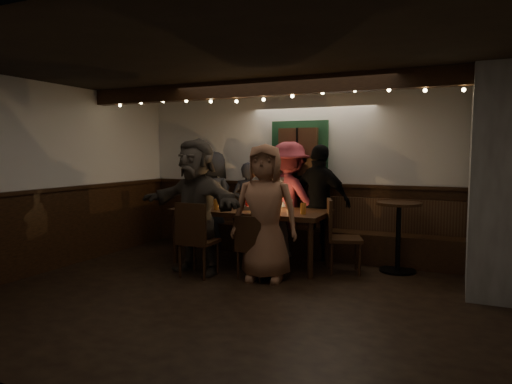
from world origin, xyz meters
The scene contains 13 objects.
room centered at (1.07, 1.42, 1.07)m, with size 6.02×5.01×2.62m.
dining_table centered at (-0.59, 1.40, 0.74)m, with size 2.27×0.97×0.98m.
chair_near_left centered at (-0.94, 0.44, 0.56)m, with size 0.46×0.46×0.99m.
chair_near_right centered at (-0.23, 0.66, 0.47)m, with size 0.38×0.38×0.84m.
chair_end centered at (0.69, 1.46, 0.57)m, with size 0.58×0.58×1.01m.
high_top centered at (1.45, 1.85, 0.61)m, with size 0.61×0.61×0.96m.
person_a centered at (-1.66, 2.17, 0.83)m, with size 0.81×0.53×1.66m, color black.
person_b centered at (-0.99, 2.16, 0.74)m, with size 0.54×0.35×1.48m, color black.
person_c centered at (-0.54, 2.07, 0.85)m, with size 0.82×0.64×1.69m, color beige.
person_d centered at (-0.28, 2.18, 0.90)m, with size 1.17×0.67×1.81m, color maroon.
person_e centered at (0.25, 2.12, 0.88)m, with size 1.04×0.43×1.77m, color black.
person_f centered at (-1.07, 0.67, 0.92)m, with size 1.70×0.54×1.84m, color #3C352E.
person_g centered at (-0.06, 0.72, 0.88)m, with size 0.86×0.56×1.76m, color #8C5C42.
Camera 1 is at (2.22, -4.60, 1.65)m, focal length 32.00 mm.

